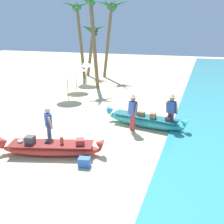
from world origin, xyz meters
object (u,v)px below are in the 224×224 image
Objects in this scene: palm_tree_leaning_seaward at (93,34)px; palm_tree_mid_cluster at (78,18)px; boat_red_foreground at (52,148)px; palm_tree_far_behind at (91,14)px; boat_cyan_midground at (145,121)px; palm_tree_tall_inland at (111,14)px; person_tourist_customer at (49,125)px; person_vendor_hatted at (133,110)px; cooler_box at (84,162)px; person_vendor_assistant at (171,110)px.

palm_tree_leaning_seaward is 0.72× the size of palm_tree_mid_cluster.
palm_tree_far_behind reaches higher than boat_red_foreground.
palm_tree_tall_inland reaches higher than boat_cyan_midground.
boat_cyan_midground is 0.58× the size of palm_tree_far_behind.
palm_tree_leaning_seaward is 0.71× the size of palm_tree_far_behind.
palm_tree_leaning_seaward reaches higher than person_tourist_customer.
person_tourist_customer is at bearing -78.70° from palm_tree_tall_inland.
cooler_box is (-0.67, -3.67, -0.84)m from person_vendor_hatted.
boat_red_foreground is 0.55× the size of palm_tree_tall_inland.
palm_tree_mid_cluster is at bearing -123.53° from palm_tree_leaning_seaward.
person_vendor_hatted reaches higher than person_tourist_customer.
person_vendor_hatted is 3.80m from person_tourist_customer.
palm_tree_tall_inland is at bearing 101.30° from person_tourist_customer.
person_vendor_hatted is at bearing 68.06° from cooler_box.
palm_tree_far_behind is (0.26, -4.88, -0.24)m from palm_tree_tall_inland.
boat_red_foreground is at bearing -66.99° from palm_tree_mid_cluster.
palm_tree_mid_cluster is (-2.79, -1.13, -0.32)m from palm_tree_tall_inland.
palm_tree_leaning_seaward is (-7.63, 12.85, 3.10)m from person_vendor_hatted.
palm_tree_leaning_seaward is at bearing 174.32° from palm_tree_tall_inland.
boat_red_foreground is at bearing -123.69° from person_vendor_hatted.
palm_tree_tall_inland is at bearing 22.03° from palm_tree_mid_cluster.
palm_tree_leaning_seaward reaches higher than cooler_box.
person_vendor_assistant reaches higher than person_tourist_customer.
person_vendor_hatted is at bearing -59.30° from palm_tree_leaning_seaward.
person_vendor_assistant is at bearing 45.62° from boat_red_foreground.
cooler_box is at bearing -67.17° from palm_tree_leaning_seaward.
person_vendor_hatted is 0.34× the size of palm_tree_leaning_seaward.
boat_cyan_midground reaches higher than boat_red_foreground.
cooler_box is at bearing -72.84° from palm_tree_tall_inland.
palm_tree_mid_cluster is at bearing 113.01° from boat_red_foreground.
palm_tree_leaning_seaward reaches higher than person_vendor_hatted.
boat_cyan_midground is (2.62, 4.00, 0.04)m from boat_red_foreground.
palm_tree_far_behind is (3.05, -3.75, 0.08)m from palm_tree_mid_cluster.
boat_red_foreground is at bearing -134.38° from person_vendor_assistant.
cooler_box is (4.78, -11.45, -5.44)m from palm_tree_far_behind.
palm_tree_leaning_seaward is at bearing 107.75° from person_tourist_customer.
palm_tree_mid_cluster reaches higher than person_vendor_assistant.
palm_tree_mid_cluster is 4.83m from palm_tree_far_behind.
palm_tree_tall_inland reaches higher than person_tourist_customer.
palm_tree_tall_inland reaches higher than palm_tree_leaning_seaward.
palm_tree_leaning_seaward is at bearing 101.31° from cooler_box.
palm_tree_tall_inland is at bearing 102.42° from boat_red_foreground.
palm_tree_leaning_seaward is 12.73× the size of cooler_box.
person_vendor_assistant is at bearing -3.50° from boat_cyan_midground.
person_vendor_hatted is at bearing -120.97° from boat_cyan_midground.
palm_tree_tall_inland is (-6.13, 11.96, 5.54)m from boat_cyan_midground.
person_vendor_assistant is at bearing 20.80° from person_vendor_hatted.
person_vendor_hatted is 15.02m from palm_tree_mid_cluster.
person_vendor_assistant reaches higher than boat_red_foreground.
boat_red_foreground reaches higher than cooler_box.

